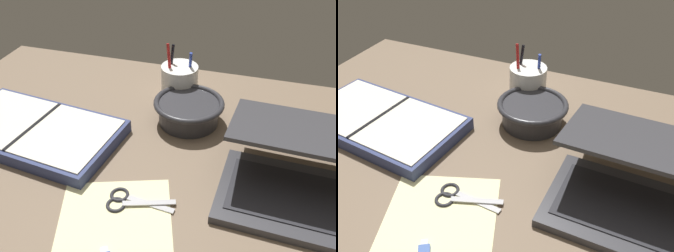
% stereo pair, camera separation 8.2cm
% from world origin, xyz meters
% --- Properties ---
extents(desk_top, '(1.40, 1.00, 0.02)m').
position_xyz_m(desk_top, '(0.00, 0.00, 0.01)').
color(desk_top, '#75604C').
rests_on(desk_top, ground).
extents(laptop, '(0.35, 0.30, 0.14)m').
position_xyz_m(laptop, '(0.28, 0.03, 0.07)').
color(laptop, '#38383D').
rests_on(laptop, desk_top).
extents(bowl, '(0.18, 0.18, 0.06)m').
position_xyz_m(bowl, '(-0.01, 0.21, 0.06)').
color(bowl, '#2D2D33').
rests_on(bowl, desk_top).
extents(pen_cup, '(0.10, 0.10, 0.16)m').
position_xyz_m(pen_cup, '(-0.06, 0.32, 0.07)').
color(pen_cup, white).
rests_on(pen_cup, desk_top).
extents(planner, '(0.42, 0.27, 0.04)m').
position_xyz_m(planner, '(-0.35, 0.05, 0.04)').
color(planner, navy).
rests_on(planner, desk_top).
extents(scissors, '(0.14, 0.07, 0.01)m').
position_xyz_m(scissors, '(-0.06, -0.09, 0.02)').
color(scissors, '#B7B7BC').
rests_on(scissors, desk_top).
extents(paper_sheet_front, '(0.29, 0.32, 0.00)m').
position_xyz_m(paper_sheet_front, '(-0.05, -0.17, 0.02)').
color(paper_sheet_front, '#F4EFB2').
rests_on(paper_sheet_front, desk_top).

